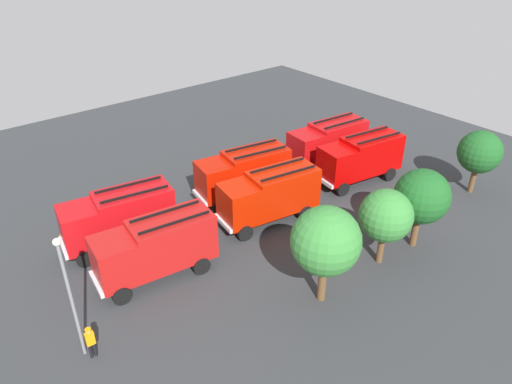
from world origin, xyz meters
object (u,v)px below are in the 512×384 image
object	(u,v)px
firefighter_1	(91,341)
fire_truck_0	(328,141)
traffic_cone_1	(313,144)
fire_truck_4	(270,194)
firefighter_0	(258,166)
tree_0	(480,152)
traffic_cone_0	(61,238)
tree_3	(326,241)
traffic_cone_2	(294,157)
tree_2	(386,216)
fire_truck_1	(244,172)
firefighter_2	(302,150)
firefighter_3	(389,152)
lamppost	(69,291)
firefighter_4	(301,177)
tree_1	(422,197)
fire_truck_2	(119,216)
fire_truck_3	(361,157)
fire_truck_5	(156,246)

from	to	relation	value
firefighter_1	fire_truck_0	bearing A→B (deg)	-70.31
traffic_cone_1	fire_truck_4	bearing A→B (deg)	31.26
firefighter_0	tree_0	bearing A→B (deg)	64.11
firefighter_1	traffic_cone_0	bearing A→B (deg)	-8.93
tree_0	tree_3	bearing A→B (deg)	3.17
traffic_cone_2	tree_2	bearing A→B (deg)	67.27
fire_truck_1	firefighter_2	bearing A→B (deg)	-156.52
fire_truck_0	firefighter_1	size ratio (longest dim) A/B	4.04
firefighter_3	lamppost	world-z (taller)	lamppost
firefighter_4	tree_1	size ratio (longest dim) A/B	0.34
firefighter_2	fire_truck_2	bearing A→B (deg)	105.55
fire_truck_4	tree_1	bearing A→B (deg)	132.51
firefighter_1	lamppost	world-z (taller)	lamppost
fire_truck_2	fire_truck_3	world-z (taller)	same
fire_truck_1	traffic_cone_2	world-z (taller)	fire_truck_1
traffic_cone_1	lamppost	distance (m)	28.37
fire_truck_5	firefighter_0	size ratio (longest dim) A/B	4.48
fire_truck_2	firefighter_0	distance (m)	13.09
firefighter_3	traffic_cone_1	xyz separation A→B (m)	(2.89, -6.44, -0.60)
fire_truck_5	firefighter_0	xyz separation A→B (m)	(-12.71, -6.03, -1.22)
fire_truck_5	tree_2	distance (m)	13.67
fire_truck_1	fire_truck_5	world-z (taller)	same
firefighter_0	firefighter_1	world-z (taller)	firefighter_1
firefighter_2	tree_3	xyz separation A→B (m)	(11.65, 13.55, 3.04)
firefighter_0	traffic_cone_1	xyz separation A→B (m)	(-7.72, -1.18, -0.61)
tree_1	lamppost	xyz separation A→B (m)	(20.27, -5.00, 0.38)
fire_truck_4	tree_2	xyz separation A→B (m)	(-2.24, 7.91, 1.22)
lamppost	tree_1	bearing A→B (deg)	166.15
firefighter_3	tree_2	distance (m)	14.84
fire_truck_5	tree_3	size ratio (longest dim) A/B	1.26
fire_truck_1	tree_0	xyz separation A→B (m)	(-14.24, 10.68, 1.25)
lamppost	traffic_cone_0	bearing A→B (deg)	-103.92
fire_truck_3	lamppost	xyz separation A→B (m)	(24.36, 3.04, 1.89)
fire_truck_1	firefighter_3	distance (m)	14.04
fire_truck_4	fire_truck_1	bearing A→B (deg)	-90.61
firefighter_1	firefighter_2	bearing A→B (deg)	-65.16
firefighter_2	fire_truck_5	bearing A→B (deg)	119.09
fire_truck_4	tree_2	distance (m)	8.31
firefighter_1	tree_1	bearing A→B (deg)	-99.71
fire_truck_1	firefighter_0	bearing A→B (deg)	-136.31
tree_0	traffic_cone_1	distance (m)	14.61
tree_0	traffic_cone_0	xyz separation A→B (m)	(27.27, -13.82, -3.10)
fire_truck_2	traffic_cone_1	size ratio (longest dim) A/B	11.64
traffic_cone_2	firefighter_2	bearing A→B (deg)	155.58
firefighter_4	firefighter_1	bearing A→B (deg)	33.18
fire_truck_0	firefighter_0	world-z (taller)	fire_truck_0
fire_truck_3	tree_2	world-z (taller)	tree_2
firefighter_2	lamppost	size ratio (longest dim) A/B	0.24
fire_truck_4	traffic_cone_2	distance (m)	10.11
fire_truck_5	firefighter_1	size ratio (longest dim) A/B	4.06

